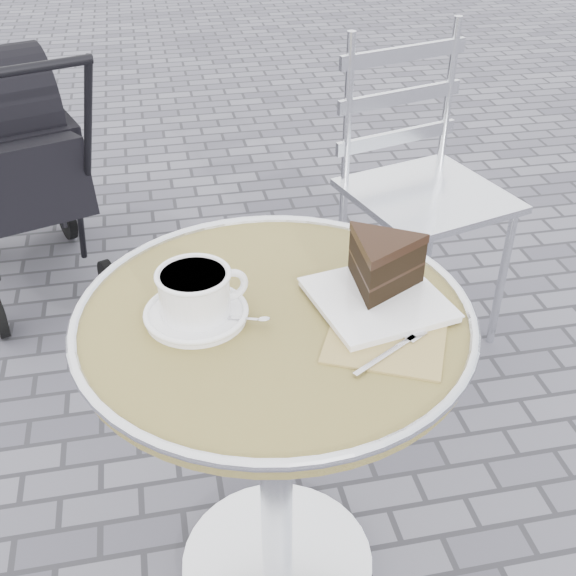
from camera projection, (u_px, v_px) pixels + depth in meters
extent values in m
plane|color=slate|center=(277.00, 566.00, 1.69)|extent=(80.00, 80.00, 0.00)
cylinder|color=silver|center=(277.00, 562.00, 1.68)|extent=(0.44, 0.44, 0.03)
cylinder|color=silver|center=(276.00, 458.00, 1.48)|extent=(0.07, 0.07, 0.67)
cylinder|color=tan|center=(274.00, 322.00, 1.29)|extent=(0.70, 0.70, 0.03)
torus|color=silver|center=(274.00, 315.00, 1.28)|extent=(0.72, 0.72, 0.02)
cylinder|color=white|center=(196.00, 315.00, 1.27)|extent=(0.18, 0.18, 0.01)
cylinder|color=white|center=(194.00, 293.00, 1.24)|extent=(0.14, 0.14, 0.08)
torus|color=white|center=(231.00, 285.00, 1.26)|extent=(0.06, 0.03, 0.06)
cylinder|color=#CFBB8A|center=(193.00, 276.00, 1.22)|extent=(0.11, 0.11, 0.01)
cube|color=#9F8457|center=(387.00, 335.00, 1.23)|extent=(0.26, 0.26, 0.00)
cube|color=white|center=(377.00, 300.00, 1.30)|extent=(0.25, 0.25, 0.01)
cylinder|color=silver|center=(404.00, 311.00, 2.12)|extent=(0.03, 0.03, 0.49)
cylinder|color=silver|center=(502.00, 280.00, 2.25)|extent=(0.03, 0.03, 0.49)
cylinder|color=silver|center=(341.00, 253.00, 2.39)|extent=(0.03, 0.03, 0.49)
cylinder|color=silver|center=(431.00, 228.00, 2.52)|extent=(0.03, 0.03, 0.49)
cube|color=silver|center=(428.00, 196.00, 2.18)|extent=(0.53, 0.53, 0.02)
cube|color=black|center=(15.00, 174.00, 2.45)|extent=(0.55, 0.69, 0.36)
cylinder|color=black|center=(19.00, 70.00, 1.83)|extent=(0.37, 0.15, 0.03)
cylinder|color=black|center=(109.00, 282.00, 2.53)|extent=(0.08, 0.16, 0.16)
cylinder|color=black|center=(64.00, 209.00, 2.90)|extent=(0.11, 0.25, 0.25)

